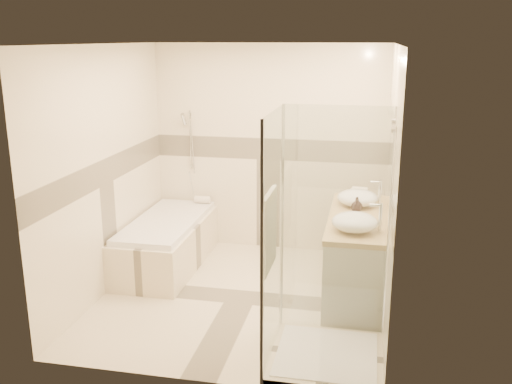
% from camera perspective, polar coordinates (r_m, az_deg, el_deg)
% --- Properties ---
extents(room, '(2.82, 3.02, 2.52)m').
position_cam_1_polar(room, '(5.48, -0.96, 1.49)').
color(room, beige).
rests_on(room, ground).
extents(bathtub, '(0.75, 1.70, 0.56)m').
position_cam_1_polar(bathtub, '(6.64, -8.88, -4.79)').
color(bathtub, beige).
rests_on(bathtub, ground).
extents(vanity, '(0.58, 1.62, 0.85)m').
position_cam_1_polar(vanity, '(5.89, 9.98, -6.27)').
color(vanity, silver).
rests_on(vanity, ground).
extents(shower_enclosure, '(0.96, 0.93, 2.04)m').
position_cam_1_polar(shower_enclosure, '(4.70, 5.87, -10.76)').
color(shower_enclosure, beige).
rests_on(shower_enclosure, ground).
extents(vessel_sink_near, '(0.42, 0.42, 0.17)m').
position_cam_1_polar(vessel_sink_near, '(6.06, 10.12, -0.58)').
color(vessel_sink_near, white).
rests_on(vessel_sink_near, vanity).
extents(vessel_sink_far, '(0.42, 0.42, 0.17)m').
position_cam_1_polar(vessel_sink_far, '(5.27, 9.84, -2.99)').
color(vessel_sink_far, white).
rests_on(vessel_sink_far, vanity).
extents(faucet_near, '(0.12, 0.03, 0.28)m').
position_cam_1_polar(faucet_near, '(6.04, 12.20, 0.05)').
color(faucet_near, silver).
rests_on(faucet_near, vanity).
extents(faucet_far, '(0.11, 0.03, 0.28)m').
position_cam_1_polar(faucet_far, '(5.24, 12.24, -2.32)').
color(faucet_far, silver).
rests_on(faucet_far, vanity).
extents(amenity_bottle_a, '(0.08, 0.08, 0.18)m').
position_cam_1_polar(amenity_bottle_a, '(5.65, 9.99, -1.68)').
color(amenity_bottle_a, black).
rests_on(amenity_bottle_a, vanity).
extents(amenity_bottle_b, '(0.12, 0.12, 0.15)m').
position_cam_1_polar(amenity_bottle_b, '(5.87, 10.06, -1.21)').
color(amenity_bottle_b, black).
rests_on(amenity_bottle_b, vanity).
extents(folded_towels, '(0.20, 0.30, 0.09)m').
position_cam_1_polar(folded_towels, '(6.37, 10.19, -0.18)').
color(folded_towels, white).
rests_on(folded_towels, vanity).
extents(rolled_towel, '(0.20, 0.09, 0.09)m').
position_cam_1_polar(rolled_towel, '(7.12, -5.35, -0.78)').
color(rolled_towel, white).
rests_on(rolled_towel, bathtub).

